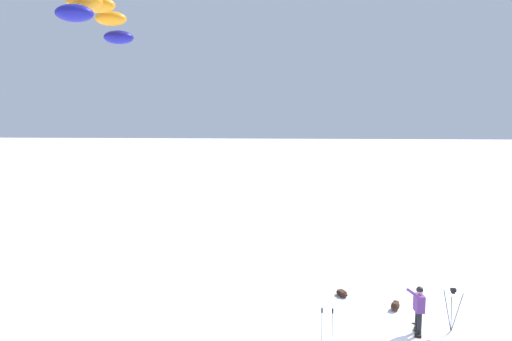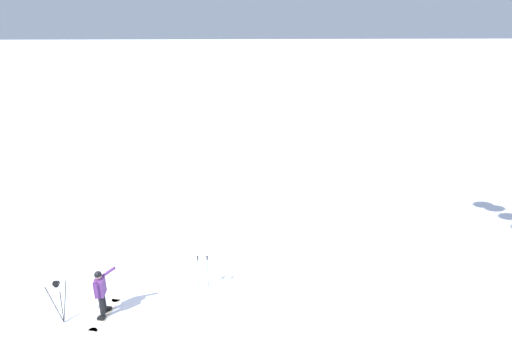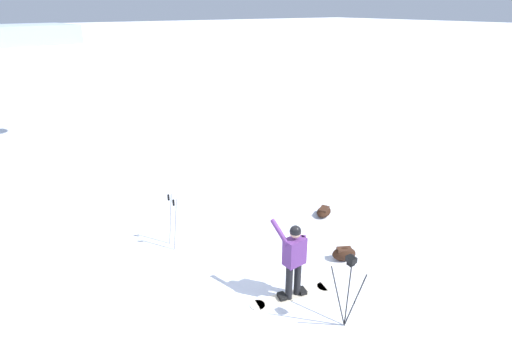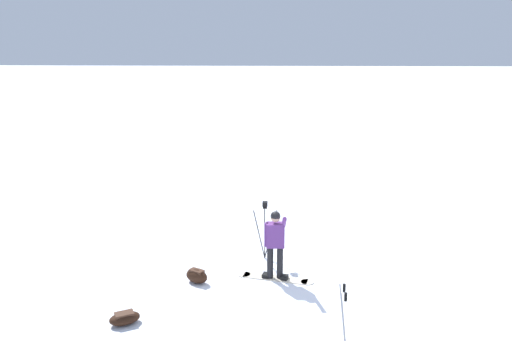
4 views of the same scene
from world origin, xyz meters
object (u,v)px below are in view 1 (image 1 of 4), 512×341
object	(u,v)px
gear_bag_small	(342,293)
traction_kite	(99,16)
gear_bag_large	(395,306)
snowboard	(417,333)
camera_tripod	(453,301)
ski_poles	(327,323)
snowboarder	(419,306)

from	to	relation	value
gear_bag_small	traction_kite	bearing A→B (deg)	-65.79
gear_bag_large	gear_bag_small	bearing A→B (deg)	-120.63
snowboard	camera_tripod	world-z (taller)	camera_tripod
snowboard	camera_tripod	bearing A→B (deg)	103.98
gear_bag_large	camera_tripod	bearing A→B (deg)	44.88
ski_poles	gear_bag_small	bearing A→B (deg)	167.50
snowboarder	gear_bag_small	world-z (taller)	snowboarder
camera_tripod	gear_bag_small	bearing A→B (deg)	-127.81
traction_kite	snowboard	bearing A→B (deg)	94.07
traction_kite	gear_bag_small	distance (m)	13.01
snowboard	gear_bag_large	bearing A→B (deg)	-170.07
snowboarder	gear_bag_large	xyz separation A→B (m)	(-1.73, -0.31, -0.79)
traction_kite	camera_tripod	xyz separation A→B (m)	(-0.99, 11.02, -8.90)
traction_kite	gear_bag_small	bearing A→B (deg)	114.21
gear_bag_large	camera_tripod	xyz separation A→B (m)	(1.45, 1.44, 0.87)
snowboard	ski_poles	xyz separation A→B (m)	(1.19, -2.98, 0.82)
snowboarder	snowboard	distance (m)	0.94
snowboarder	snowboard	world-z (taller)	snowboarder
snowboarder	ski_poles	xyz separation A→B (m)	(1.20, -2.98, -0.12)
snowboard	traction_kite	distance (m)	14.01
snowboarder	traction_kite	distance (m)	13.37
snowboard	gear_bag_small	bearing A→B (deg)	-143.13
snowboarder	gear_bag_small	xyz separation A→B (m)	(-2.79, -2.10, -0.84)
traction_kite	camera_tripod	size ratio (longest dim) A/B	2.72
snowboarder	traction_kite	world-z (taller)	traction_kite
traction_kite	camera_tripod	world-z (taller)	traction_kite
camera_tripod	ski_poles	xyz separation A→B (m)	(1.47, -4.12, -0.19)
camera_tripod	gear_bag_small	xyz separation A→B (m)	(-2.51, -3.24, -0.92)
traction_kite	gear_bag_large	xyz separation A→B (m)	(-2.44, 9.57, -9.77)
gear_bag_large	gear_bag_small	distance (m)	2.08
snowboard	ski_poles	bearing A→B (deg)	-68.26
camera_tripod	gear_bag_large	bearing A→B (deg)	-135.12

